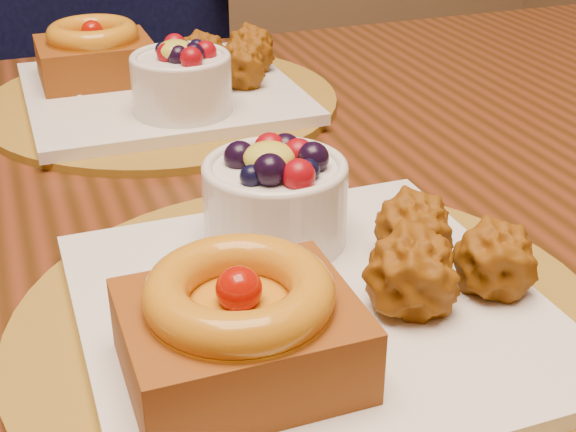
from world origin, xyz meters
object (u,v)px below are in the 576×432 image
object	(u,v)px
place_setting_far	(158,81)
chair_far	(42,179)
dining_table	(221,263)
place_setting_near	(303,285)

from	to	relation	value
place_setting_far	chair_far	distance (m)	0.60
place_setting_far	chair_far	size ratio (longest dim) A/B	0.45
dining_table	place_setting_near	xyz separation A→B (m)	(-0.00, -0.21, 0.11)
dining_table	place_setting_near	bearing A→B (deg)	-91.02
dining_table	place_setting_near	distance (m)	0.24
place_setting_near	place_setting_far	distance (m)	0.43
place_setting_near	chair_far	xyz separation A→B (m)	(-0.12, 0.93, -0.32)
dining_table	place_setting_far	bearing A→B (deg)	90.96
place_setting_far	chair_far	xyz separation A→B (m)	(-0.12, 0.50, -0.32)
chair_far	place_setting_near	bearing A→B (deg)	-91.34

